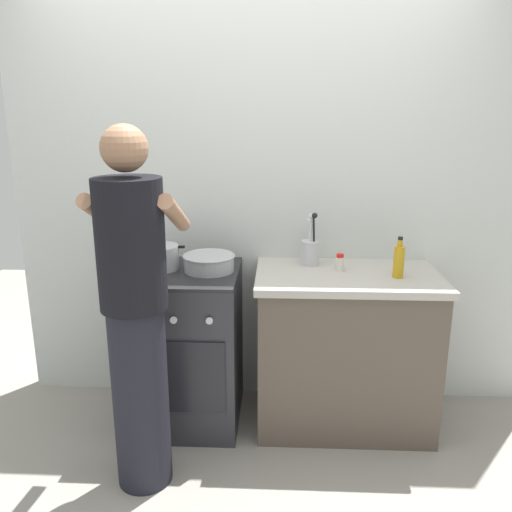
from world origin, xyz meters
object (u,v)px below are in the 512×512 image
(mixing_bowl, at_px, (209,262))
(spice_bottle, at_px, (340,263))
(oil_bottle, at_px, (399,261))
(person, at_px, (136,315))
(utensil_crock, at_px, (310,250))
(stove_range, at_px, (186,346))
(pot, at_px, (159,257))

(mixing_bowl, relative_size, spice_bottle, 2.99)
(mixing_bowl, distance_m, oil_bottle, 1.01)
(oil_bottle, height_order, person, person)
(mixing_bowl, height_order, utensil_crock, utensil_crock)
(stove_range, distance_m, pot, 0.54)
(mixing_bowl, bearing_deg, oil_bottle, -3.99)
(spice_bottle, xyz_separation_m, oil_bottle, (0.29, -0.10, 0.04))
(spice_bottle, height_order, person, person)
(utensil_crock, bearing_deg, person, -139.15)
(mixing_bowl, relative_size, utensil_crock, 0.95)
(mixing_bowl, bearing_deg, person, -114.67)
(stove_range, distance_m, utensil_crock, 0.90)
(oil_bottle, bearing_deg, utensil_crock, 154.83)
(stove_range, relative_size, mixing_bowl, 3.12)
(pot, bearing_deg, utensil_crock, 7.87)
(stove_range, distance_m, spice_bottle, 0.99)
(spice_bottle, bearing_deg, person, -148.67)
(mixing_bowl, distance_m, utensil_crock, 0.58)
(pot, xyz_separation_m, spice_bottle, (1.00, 0.00, -0.02))
(spice_bottle, relative_size, person, 0.06)
(oil_bottle, bearing_deg, spice_bottle, 161.22)
(stove_range, distance_m, oil_bottle, 1.27)
(mixing_bowl, xyz_separation_m, oil_bottle, (1.01, -0.07, 0.04))
(person, bearing_deg, utensil_crock, 40.85)
(oil_bottle, xyz_separation_m, person, (-1.27, -0.49, -0.13))
(mixing_bowl, bearing_deg, utensil_crock, 14.31)
(stove_range, height_order, oil_bottle, oil_bottle)
(mixing_bowl, xyz_separation_m, utensil_crock, (0.56, 0.14, 0.04))
(mixing_bowl, height_order, person, person)
(mixing_bowl, relative_size, oil_bottle, 1.31)
(pot, distance_m, mixing_bowl, 0.28)
(utensil_crock, bearing_deg, oil_bottle, -25.17)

